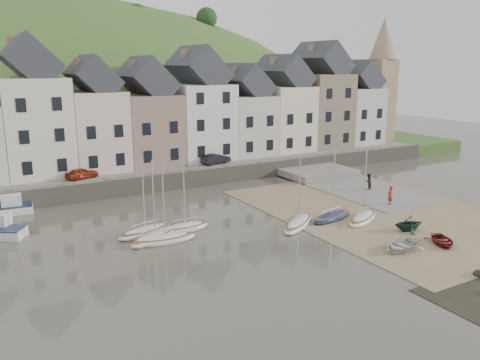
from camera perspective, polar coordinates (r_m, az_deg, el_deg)
ground at (r=38.21m, az=4.50°, el=-6.20°), size 160.00×160.00×0.00m
quay_land at (r=66.06m, az=-11.28°, el=2.65°), size 90.00×30.00×1.50m
quay_street at (r=55.31m, az=-7.48°, el=1.57°), size 70.00×7.00×0.10m
seawall at (r=52.30m, az=-5.99°, el=0.19°), size 70.00×1.20×1.80m
beach at (r=45.04m, az=16.18°, el=-3.60°), size 18.00×26.00×0.06m
slipway at (r=53.24m, az=13.06°, el=-0.78°), size 8.00×18.00×0.12m
hillside at (r=96.05m, az=-19.03°, el=-6.04°), size 134.40×84.00×84.00m
townhouse_terrace at (r=58.32m, az=-7.37°, el=7.92°), size 61.05×8.00×13.93m
church_spire at (r=76.82m, az=16.25°, el=11.60°), size 4.00×4.00×18.00m
sailboat_0 at (r=38.35m, az=-11.06°, el=-5.93°), size 4.94×2.67×6.32m
sailboat_1 at (r=36.47m, az=-8.81°, el=-6.86°), size 4.75×1.76×6.32m
sailboat_2 at (r=37.19m, az=-9.94°, el=-6.50°), size 5.10×3.87×6.32m
sailboat_3 at (r=38.75m, az=-6.47°, el=-5.55°), size 4.13×1.73×6.32m
sailboat_4 at (r=39.86m, az=6.87°, el=-5.02°), size 5.46×4.52×6.32m
sailboat_5 at (r=41.86m, az=10.75°, el=-4.26°), size 5.12×2.72×6.32m
sailboat_6 at (r=42.09m, az=14.21°, el=-4.34°), size 5.09×3.63×6.32m
motorboat_2 at (r=47.17m, az=-25.82°, el=-2.97°), size 4.89×2.13×1.70m
rowboat_white at (r=36.27m, az=18.35°, el=-7.29°), size 3.68×2.89×0.69m
rowboat_green at (r=40.37m, az=19.16°, el=-4.81°), size 2.84×2.61×1.27m
rowboat_red at (r=38.38m, az=22.64°, el=-6.59°), size 3.17×3.44×0.58m
person_red at (r=47.05m, az=17.19°, el=-1.72°), size 0.73×0.57×1.77m
person_dark at (r=52.17m, az=14.82°, el=-0.16°), size 0.99×0.90×1.67m
car_left at (r=51.25m, az=-18.06°, el=0.76°), size 3.52×2.23×1.12m
car_right at (r=56.13m, az=-2.83°, el=2.51°), size 3.79×2.02×1.19m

